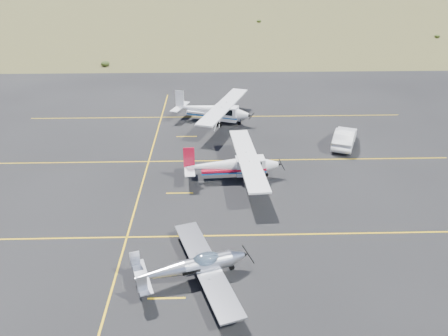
% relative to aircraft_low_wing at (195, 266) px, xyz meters
% --- Properties ---
extents(ground, '(1600.00, 1600.00, 0.00)m').
position_rel_aircraft_low_wing_xyz_m(ground, '(1.53, 2.02, -0.90)').
color(ground, '#383D1C').
rests_on(ground, ground).
extents(apron, '(72.00, 72.00, 0.02)m').
position_rel_aircraft_low_wing_xyz_m(apron, '(1.53, 9.02, -0.90)').
color(apron, black).
rests_on(apron, ground).
extents(aircraft_low_wing, '(6.36, 8.60, 1.88)m').
position_rel_aircraft_low_wing_xyz_m(aircraft_low_wing, '(0.00, 0.00, 0.00)').
color(aircraft_low_wing, silver).
rests_on(aircraft_low_wing, apron).
extents(aircraft_cessna, '(6.77, 11.26, 2.84)m').
position_rel_aircraft_low_wing_xyz_m(aircraft_cessna, '(2.67, 11.71, 0.36)').
color(aircraft_cessna, silver).
rests_on(aircraft_cessna, apron).
extents(aircraft_plain, '(8.46, 11.93, 3.07)m').
position_rel_aircraft_low_wing_xyz_m(aircraft_plain, '(1.14, 24.40, 0.46)').
color(aircraft_plain, white).
rests_on(aircraft_plain, apron).
extents(sedan, '(3.54, 5.31, 1.65)m').
position_rel_aircraft_low_wing_xyz_m(sedan, '(13.24, 17.90, -0.06)').
color(sedan, white).
rests_on(sedan, apron).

